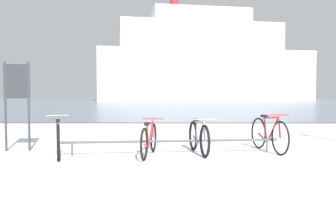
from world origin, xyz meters
The scene contains 8 objects.
ground centered at (0.00, 53.90, -0.04)m, with size 80.00×132.00×0.08m.
bike_rack centered at (-1.30, 1.90, 0.27)m, with size 4.51×0.59×0.31m.
bicycle_0 centered at (-3.61, 1.66, 0.37)m, with size 0.65×1.67×0.81m.
bicycle_1 centered at (-1.77, 1.70, 0.34)m, with size 0.46×1.65×0.74m.
bicycle_2 centered at (-0.74, 1.97, 0.35)m, with size 0.47×1.59×0.77m.
bicycle_3 centered at (0.81, 2.26, 0.38)m, with size 0.52×1.66×0.84m.
info_sign centered at (-4.71, 2.33, 1.33)m, with size 0.55×0.10×1.96m.
ferry_ship centered at (5.00, 62.41, 7.08)m, with size 40.93×15.93×21.10m.
Camera 1 is at (-1.34, -5.56, 1.26)m, focal length 38.56 mm.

